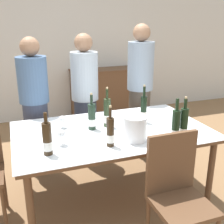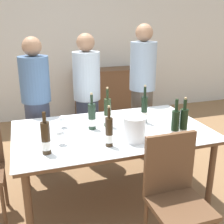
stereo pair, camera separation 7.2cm
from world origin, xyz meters
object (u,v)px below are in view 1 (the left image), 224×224
at_px(person_host, 35,108).
at_px(wine_bottle_2, 92,117).
at_px(ice_bucket, 135,128).
at_px(person_guest_right, 140,92).
at_px(wine_bottle_3, 107,113).
at_px(chair_near_front, 177,188).
at_px(sideboard_cabinet, 105,93).
at_px(wine_bottle_4, 175,127).
at_px(wine_bottle_1, 47,140).
at_px(wine_glass_1, 127,114).
at_px(wine_bottle_5, 144,110).
at_px(dining_table, 112,136).
at_px(wine_glass_0, 61,135).
at_px(wine_bottle_0, 110,133).
at_px(wine_bottle_6, 184,126).
at_px(wine_glass_2, 62,120).
at_px(person_guest_left, 85,100).

bearing_deg(person_host, wine_bottle_2, -57.18).
distance_m(ice_bucket, person_guest_right, 1.28).
bearing_deg(wine_bottle_3, chair_near_front, -74.28).
height_order(sideboard_cabinet, wine_bottle_4, wine_bottle_4).
relative_size(wine_bottle_1, wine_glass_1, 2.59).
bearing_deg(wine_bottle_1, wine_bottle_5, 21.37).
height_order(dining_table, person_guest_right, person_guest_right).
xyz_separation_m(wine_bottle_1, wine_glass_0, (0.13, 0.13, -0.03)).
bearing_deg(wine_bottle_2, wine_bottle_1, -140.16).
distance_m(wine_bottle_4, wine_glass_0, 0.96).
xyz_separation_m(chair_near_front, person_guest_right, (0.45, 1.63, 0.33)).
relative_size(ice_bucket, wine_glass_1, 1.65).
bearing_deg(wine_bottle_3, wine_bottle_0, -105.81).
bearing_deg(wine_bottle_6, wine_bottle_5, 101.25).
bearing_deg(chair_near_front, wine_glass_2, 124.31).
bearing_deg(wine_glass_0, wine_bottle_5, 16.92).
xyz_separation_m(wine_bottle_1, wine_glass_1, (0.86, 0.44, -0.03)).
distance_m(wine_bottle_0, wine_bottle_5, 0.66).
relative_size(wine_glass_2, person_host, 0.08).
xyz_separation_m(sideboard_cabinet, chair_near_front, (-0.51, -3.25, 0.08)).
bearing_deg(wine_bottle_0, wine_bottle_3, 74.19).
bearing_deg(person_host, chair_near_front, -61.06).
xyz_separation_m(dining_table, wine_bottle_0, (-0.14, -0.33, 0.18)).
bearing_deg(person_guest_right, wine_bottle_3, -133.70).
xyz_separation_m(wine_bottle_2, wine_bottle_4, (0.58, -0.55, 0.02)).
xyz_separation_m(ice_bucket, person_guest_left, (-0.13, 1.20, -0.05)).
distance_m(wine_bottle_2, person_host, 0.86).
relative_size(sideboard_cabinet, dining_table, 0.68).
bearing_deg(wine_bottle_6, person_guest_left, 110.46).
bearing_deg(wine_bottle_5, person_host, 144.85).
height_order(dining_table, wine_bottle_1, wine_bottle_1).
height_order(ice_bucket, wine_bottle_3, wine_bottle_3).
bearing_deg(wine_bottle_4, person_guest_left, 107.39).
xyz_separation_m(wine_glass_1, person_guest_right, (0.48, 0.70, 0.03)).
distance_m(wine_bottle_1, person_guest_left, 1.37).
xyz_separation_m(wine_bottle_3, wine_glass_1, (0.22, 0.03, -0.04)).
xyz_separation_m(dining_table, wine_bottle_3, (-0.01, 0.11, 0.19)).
relative_size(wine_bottle_6, wine_glass_2, 3.18).
xyz_separation_m(sideboard_cabinet, wine_glass_0, (-1.27, -2.65, 0.39)).
bearing_deg(wine_bottle_2, person_guest_left, 79.73).
distance_m(wine_bottle_1, wine_bottle_2, 0.61).
height_order(wine_bottle_6, chair_near_front, wine_bottle_6).
height_order(sideboard_cabinet, dining_table, sideboard_cabinet).
bearing_deg(wine_bottle_4, dining_table, 131.03).
bearing_deg(wine_glass_1, sideboard_cabinet, 76.87).
height_order(wine_bottle_4, person_guest_right, person_guest_right).
relative_size(sideboard_cabinet, wine_bottle_5, 3.17).
bearing_deg(person_guest_right, wine_bottle_4, -102.33).
bearing_deg(person_guest_right, person_host, -178.52).
xyz_separation_m(wine_bottle_3, person_guest_right, (0.70, 0.73, -0.02)).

